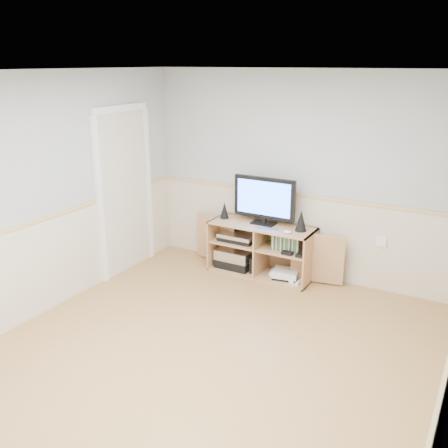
{
  "coord_description": "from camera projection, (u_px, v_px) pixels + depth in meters",
  "views": [
    {
      "loc": [
        2.07,
        -3.34,
        2.57
      ],
      "look_at": [
        -0.49,
        1.2,
        0.87
      ],
      "focal_mm": 40.0,
      "sensor_mm": 36.0,
      "label": 1
    }
  ],
  "objects": [
    {
      "name": "game_consoles",
      "position": [
        285.0,
        274.0,
        6.16
      ],
      "size": [
        0.46,
        0.31,
        0.11
      ],
      "color": "white",
      "rests_on": "media_cabinet"
    },
    {
      "name": "speaker_right",
      "position": [
        301.0,
        221.0,
        5.89
      ],
      "size": [
        0.14,
        0.14,
        0.25
      ],
      "primitive_type": "cone",
      "color": "black",
      "rests_on": "media_cabinet"
    },
    {
      "name": "av_components",
      "position": [
        237.0,
        252.0,
        6.44
      ],
      "size": [
        0.53,
        0.34,
        0.47
      ],
      "color": "black",
      "rests_on": "media_cabinet"
    },
    {
      "name": "media_cabinet",
      "position": [
        263.0,
        248.0,
        6.29
      ],
      "size": [
        2.05,
        0.49,
        0.65
      ],
      "color": "#AB8455",
      "rests_on": "floor"
    },
    {
      "name": "wall_outlet",
      "position": [
        381.0,
        242.0,
        5.72
      ],
      "size": [
        0.12,
        0.03,
        0.12
      ],
      "primitive_type": "cube",
      "color": "white",
      "rests_on": "wall_back"
    },
    {
      "name": "mouse",
      "position": [
        288.0,
        232.0,
        5.84
      ],
      "size": [
        0.11,
        0.08,
        0.04
      ],
      "primitive_type": "ellipsoid",
      "rotation": [
        0.0,
        0.0,
        0.23
      ],
      "color": "white",
      "rests_on": "media_cabinet"
    },
    {
      "name": "game_cases",
      "position": [
        287.0,
        243.0,
        6.02
      ],
      "size": [
        0.36,
        0.14,
        0.19
      ],
      "primitive_type": "cube",
      "color": "#3F8C3F",
      "rests_on": "media_cabinet"
    },
    {
      "name": "keyboard",
      "position": [
        266.0,
        229.0,
        5.97
      ],
      "size": [
        0.29,
        0.17,
        0.01
      ],
      "primitive_type": "cube",
      "rotation": [
        0.0,
        0.0,
        0.22
      ],
      "color": "silver",
      "rests_on": "media_cabinet"
    },
    {
      "name": "monitor",
      "position": [
        264.0,
        199.0,
        6.09
      ],
      "size": [
        0.8,
        0.18,
        0.59
      ],
      "color": "black",
      "rests_on": "media_cabinet"
    },
    {
      "name": "room",
      "position": [
        206.0,
        227.0,
        4.28
      ],
      "size": [
        4.04,
        4.54,
        2.54
      ],
      "color": "tan",
      "rests_on": "ground"
    },
    {
      "name": "speaker_left",
      "position": [
        224.0,
        210.0,
        6.38
      ],
      "size": [
        0.11,
        0.11,
        0.21
      ],
      "primitive_type": "cone",
      "color": "black",
      "rests_on": "media_cabinet"
    }
  ]
}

